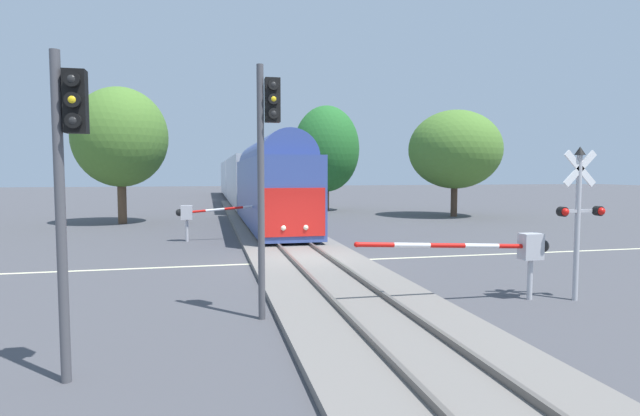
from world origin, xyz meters
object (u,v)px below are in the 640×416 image
at_px(crossing_gate_far, 197,213).
at_px(maple_right_background, 455,150).
at_px(commuter_train, 245,179).
at_px(crossing_signal_mast, 579,207).
at_px(traffic_signal_near_left, 67,162).
at_px(oak_behind_train, 120,137).
at_px(traffic_signal_median, 266,151).
at_px(elm_centre_background, 326,149).
at_px(crossing_gate_near, 512,248).

height_order(crossing_gate_far, maple_right_background, maple_right_background).
bearing_deg(commuter_train, maple_right_background, -46.35).
bearing_deg(crossing_signal_mast, traffic_signal_near_left, -166.91).
relative_size(traffic_signal_near_left, oak_behind_train, 0.59).
bearing_deg(crossing_gate_far, traffic_signal_median, -82.55).
xyz_separation_m(commuter_train, elm_centre_background, (6.71, -7.67, 2.80)).
relative_size(crossing_gate_far, traffic_signal_near_left, 0.98).
xyz_separation_m(crossing_signal_mast, elm_centre_background, (0.82, 32.46, 3.02)).
bearing_deg(crossing_signal_mast, oak_behind_train, 122.14).
relative_size(traffic_signal_near_left, traffic_signal_median, 0.91).
xyz_separation_m(crossing_gate_near, maple_right_background, (10.85, 24.00, 3.79)).
bearing_deg(maple_right_background, elm_centre_background, 135.81).
relative_size(commuter_train, elm_centre_background, 6.80).
bearing_deg(crossing_signal_mast, crossing_gate_far, 125.43).
xyz_separation_m(commuter_train, maple_right_background, (15.03, -15.75, 2.48)).
bearing_deg(elm_centre_background, traffic_signal_median, -105.72).
bearing_deg(commuter_train, oak_behind_train, -120.36).
distance_m(crossing_gate_far, traffic_signal_median, 14.47).
relative_size(commuter_train, crossing_gate_far, 12.19).
relative_size(crossing_gate_near, crossing_signal_mast, 1.33).
height_order(oak_behind_train, elm_centre_background, elm_centre_background).
relative_size(crossing_gate_near, traffic_signal_near_left, 1.02).
height_order(commuter_train, traffic_signal_median, traffic_signal_median).
bearing_deg(maple_right_background, crossing_gate_far, -152.27).
xyz_separation_m(crossing_gate_far, elm_centre_background, (10.95, 18.22, 4.10)).
bearing_deg(crossing_gate_near, oak_behind_train, 119.52).
distance_m(crossing_gate_far, elm_centre_background, 21.65).
height_order(commuter_train, maple_right_background, maple_right_background).
height_order(crossing_gate_near, traffic_signal_median, traffic_signal_median).
xyz_separation_m(crossing_gate_near, traffic_signal_near_left, (-10.08, -3.12, 2.18)).
bearing_deg(elm_centre_background, oak_behind_train, -152.79).
distance_m(crossing_signal_mast, crossing_gate_far, 17.51).
relative_size(crossing_gate_far, traffic_signal_median, 0.89).
bearing_deg(crossing_gate_near, traffic_signal_median, -177.72).
bearing_deg(traffic_signal_near_left, crossing_gate_near, 17.18).
height_order(crossing_gate_near, elm_centre_background, elm_centre_background).
bearing_deg(commuter_train, elm_centre_background, -48.81).
bearing_deg(maple_right_background, crossing_gate_near, -114.33).
bearing_deg(crossing_gate_near, traffic_signal_near_left, -162.82).
height_order(crossing_signal_mast, traffic_signal_near_left, traffic_signal_near_left).
bearing_deg(crossing_gate_far, traffic_signal_near_left, -95.57).
height_order(crossing_gate_far, traffic_signal_near_left, traffic_signal_near_left).
bearing_deg(crossing_gate_far, elm_centre_background, 58.99).
bearing_deg(traffic_signal_median, traffic_signal_near_left, -140.85).
bearing_deg(crossing_gate_far, oak_behind_train, 117.00).
bearing_deg(traffic_signal_near_left, traffic_signal_median, 39.15).
distance_m(maple_right_background, elm_centre_background, 11.61).
relative_size(crossing_gate_near, maple_right_background, 0.67).
height_order(traffic_signal_near_left, traffic_signal_median, traffic_signal_median).
xyz_separation_m(crossing_gate_near, oak_behind_train, (-13.50, 23.84, 4.34)).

